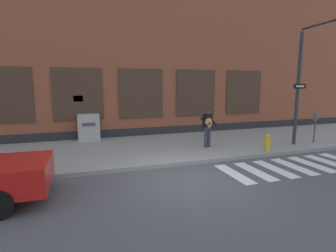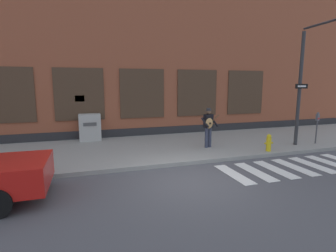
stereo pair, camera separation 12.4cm
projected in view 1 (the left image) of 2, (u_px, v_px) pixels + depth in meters
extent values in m
plane|color=#4C4C51|center=(191.00, 180.00, 7.81)|extent=(160.00, 160.00, 0.00)
cube|color=gray|center=(155.00, 148.00, 11.49)|extent=(28.00, 5.15, 0.15)
cube|color=brown|center=(133.00, 53.00, 15.04)|extent=(28.00, 4.00, 9.25)
cube|color=#28282B|center=(142.00, 133.00, 13.85)|extent=(28.00, 0.04, 0.55)
cube|color=#473323|center=(4.00, 95.00, 11.56)|extent=(2.31, 0.06, 2.51)
cube|color=black|center=(4.00, 95.00, 11.55)|extent=(2.19, 0.03, 2.39)
cube|color=#473323|center=(78.00, 94.00, 12.53)|extent=(2.31, 0.06, 2.51)
cube|color=black|center=(78.00, 94.00, 12.52)|extent=(2.19, 0.03, 2.39)
cube|color=#473323|center=(141.00, 94.00, 13.51)|extent=(2.31, 0.06, 2.51)
cube|color=black|center=(141.00, 94.00, 13.50)|extent=(2.19, 0.03, 2.39)
cube|color=#473323|center=(196.00, 93.00, 14.48)|extent=(2.31, 0.06, 2.51)
cube|color=black|center=(196.00, 93.00, 14.47)|extent=(2.19, 0.03, 2.39)
cube|color=#473323|center=(244.00, 92.00, 15.45)|extent=(2.31, 0.06, 2.51)
cube|color=black|center=(244.00, 92.00, 15.44)|extent=(2.19, 0.03, 2.39)
cube|color=yellow|center=(78.00, 99.00, 12.55)|extent=(0.44, 0.02, 0.30)
cube|color=silver|center=(234.00, 174.00, 8.36)|extent=(0.42, 1.90, 0.01)
cube|color=silver|center=(255.00, 171.00, 8.61)|extent=(0.42, 1.90, 0.01)
cube|color=silver|center=(275.00, 169.00, 8.86)|extent=(0.42, 1.90, 0.01)
cube|color=silver|center=(293.00, 166.00, 9.11)|extent=(0.42, 1.90, 0.01)
cube|color=silver|center=(311.00, 164.00, 9.36)|extent=(0.42, 1.90, 0.01)
cube|color=silver|center=(328.00, 162.00, 9.61)|extent=(0.42, 1.90, 0.01)
cube|color=silver|center=(51.00, 162.00, 7.11)|extent=(0.06, 0.24, 0.12)
cube|color=silver|center=(45.00, 176.00, 6.04)|extent=(0.06, 0.24, 0.12)
cylinder|color=black|center=(17.00, 177.00, 7.18)|extent=(0.66, 0.25, 0.66)
cylinder|color=#33384C|center=(209.00, 137.00, 11.29)|extent=(0.15, 0.15, 0.86)
cylinder|color=#33384C|center=(206.00, 138.00, 11.19)|extent=(0.15, 0.15, 0.86)
cube|color=black|center=(208.00, 121.00, 11.14)|extent=(0.41, 0.28, 0.57)
sphere|color=brown|center=(208.00, 112.00, 11.07)|extent=(0.22, 0.22, 0.22)
cylinder|color=#333338|center=(208.00, 110.00, 11.06)|extent=(0.28, 0.28, 0.02)
cylinder|color=#333338|center=(208.00, 109.00, 11.06)|extent=(0.18, 0.18, 0.09)
cylinder|color=black|center=(214.00, 122.00, 11.17)|extent=(0.17, 0.52, 0.39)
cylinder|color=black|center=(204.00, 122.00, 10.94)|extent=(0.17, 0.52, 0.39)
ellipsoid|color=tan|center=(209.00, 123.00, 10.95)|extent=(0.37, 0.18, 0.44)
cylinder|color=black|center=(209.00, 123.00, 10.90)|extent=(0.09, 0.02, 0.09)
cylinder|color=brown|center=(214.00, 119.00, 11.03)|extent=(0.47, 0.11, 0.34)
cylinder|color=#2D2D30|center=(298.00, 90.00, 11.48)|extent=(0.15, 0.15, 4.89)
cylinder|color=#2D2D30|center=(335.00, 20.00, 9.49)|extent=(0.44, 3.27, 0.09)
cube|color=black|center=(300.00, 86.00, 11.35)|extent=(0.60, 0.09, 0.20)
cube|color=white|center=(300.00, 86.00, 11.33)|extent=(0.40, 0.05, 0.07)
cylinder|color=#47474C|center=(314.00, 132.00, 12.03)|extent=(0.06, 0.06, 1.05)
cube|color=#565B66|center=(316.00, 117.00, 11.92)|extent=(0.13, 0.10, 0.30)
sphere|color=#565B66|center=(316.00, 113.00, 11.89)|extent=(0.11, 0.11, 0.11)
cube|color=red|center=(317.00, 118.00, 11.88)|extent=(0.09, 0.01, 0.07)
cube|color=#ADADA8|center=(89.00, 127.00, 12.52)|extent=(1.00, 0.63, 1.28)
cube|color=#4C4C4C|center=(89.00, 125.00, 12.18)|extent=(0.60, 0.02, 0.16)
cylinder|color=gold|center=(268.00, 144.00, 10.66)|extent=(0.20, 0.20, 0.55)
sphere|color=gold|center=(268.00, 136.00, 10.61)|extent=(0.18, 0.18, 0.18)
cylinder|color=gold|center=(265.00, 143.00, 10.61)|extent=(0.10, 0.07, 0.07)
cylinder|color=gold|center=(271.00, 143.00, 10.69)|extent=(0.10, 0.07, 0.07)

